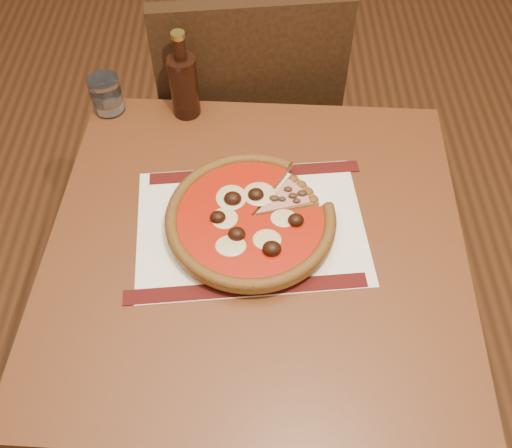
{
  "coord_description": "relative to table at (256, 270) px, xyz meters",
  "views": [
    {
      "loc": [
        -0.04,
        -0.51,
        1.64
      ],
      "look_at": [
        -0.04,
        0.14,
        0.78
      ],
      "focal_mm": 40.0,
      "sensor_mm": 36.0,
      "label": 1
    }
  ],
  "objects": [
    {
      "name": "placemat",
      "position": [
        -0.01,
        0.04,
        0.1
      ],
      "size": [
        0.47,
        0.35,
        0.0
      ],
      "primitive_type": "cube",
      "rotation": [
        0.0,
        0.0,
        0.08
      ],
      "color": "white",
      "rests_on": "table"
    },
    {
      "name": "water_glass",
      "position": [
        -0.34,
        0.38,
        0.14
      ],
      "size": [
        0.08,
        0.08,
        0.09
      ],
      "primitive_type": "cylinder",
      "rotation": [
        0.0,
        0.0,
        0.22
      ],
      "color": "white",
      "rests_on": "table"
    },
    {
      "name": "plate",
      "position": [
        -0.01,
        0.04,
        0.11
      ],
      "size": [
        0.29,
        0.29,
        0.02
      ],
      "primitive_type": "cylinder",
      "color": "white",
      "rests_on": "placemat"
    },
    {
      "name": "ham_slice",
      "position": [
        0.06,
        0.09,
        0.13
      ],
      "size": [
        0.12,
        0.11,
        0.02
      ],
      "rotation": [
        0.0,
        0.0,
        0.6
      ],
      "color": "#9D6A26",
      "rests_on": "plate"
    },
    {
      "name": "pizza",
      "position": [
        -0.01,
        0.04,
        0.13
      ],
      "size": [
        0.33,
        0.33,
        0.04
      ],
      "color": "#9D6A26",
      "rests_on": "plate"
    },
    {
      "name": "chair_far",
      "position": [
        -0.02,
        0.59,
        -0.1
      ],
      "size": [
        0.5,
        0.5,
        0.97
      ],
      "rotation": [
        0.0,
        0.0,
        3.25
      ],
      "color": "black",
      "rests_on": "ground"
    },
    {
      "name": "bottle",
      "position": [
        -0.16,
        0.37,
        0.18
      ],
      "size": [
        0.06,
        0.06,
        0.21
      ],
      "color": "#36180D",
      "rests_on": "table"
    },
    {
      "name": "table",
      "position": [
        0.0,
        0.0,
        0.0
      ],
      "size": [
        0.84,
        0.84,
        0.75
      ],
      "rotation": [
        0.0,
        0.0,
        -0.06
      ],
      "color": "brown",
      "rests_on": "ground"
    }
  ]
}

